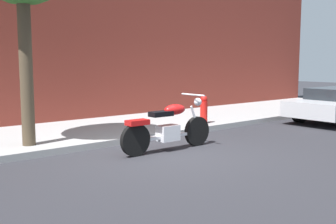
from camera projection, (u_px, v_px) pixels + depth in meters
ground_plane at (166, 154)px, 8.04m from camera, size 60.00×60.00×0.00m
sidewalk at (91, 131)px, 10.31m from camera, size 24.12×3.37×0.14m
motorcycle at (168, 128)px, 8.31m from camera, size 2.26×0.70×1.14m
fire_hydrant at (204, 112)px, 11.13m from camera, size 0.20×0.20×0.91m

